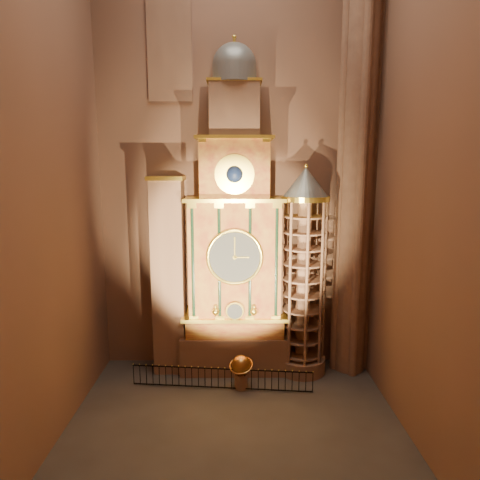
{
  "coord_description": "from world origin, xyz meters",
  "views": [
    {
      "loc": [
        0.06,
        -16.45,
        10.61
      ],
      "look_at": [
        0.25,
        3.0,
        7.32
      ],
      "focal_mm": 32.0,
      "sensor_mm": 36.0,
      "label": 1
    }
  ],
  "objects_px": {
    "iron_railing": "(221,379)",
    "celestial_globe": "(241,369)",
    "stair_turret": "(303,274)",
    "astronomical_clock": "(235,246)",
    "portrait_tower": "(169,275)"
  },
  "relations": [
    {
      "from": "iron_railing",
      "to": "celestial_globe",
      "type": "bearing_deg",
      "value": 5.22
    },
    {
      "from": "stair_turret",
      "to": "iron_railing",
      "type": "height_order",
      "value": "stair_turret"
    },
    {
      "from": "astronomical_clock",
      "to": "portrait_tower",
      "type": "relative_size",
      "value": 1.64
    },
    {
      "from": "portrait_tower",
      "to": "celestial_globe",
      "type": "relative_size",
      "value": 6.08
    },
    {
      "from": "portrait_tower",
      "to": "stair_turret",
      "type": "distance_m",
      "value": 6.91
    },
    {
      "from": "portrait_tower",
      "to": "stair_turret",
      "type": "height_order",
      "value": "stair_turret"
    },
    {
      "from": "stair_turret",
      "to": "celestial_globe",
      "type": "relative_size",
      "value": 6.44
    },
    {
      "from": "astronomical_clock",
      "to": "iron_railing",
      "type": "distance_m",
      "value": 6.53
    },
    {
      "from": "astronomical_clock",
      "to": "portrait_tower",
      "type": "height_order",
      "value": "astronomical_clock"
    },
    {
      "from": "astronomical_clock",
      "to": "celestial_globe",
      "type": "relative_size",
      "value": 9.96
    },
    {
      "from": "celestial_globe",
      "to": "iron_railing",
      "type": "relative_size",
      "value": 0.19
    },
    {
      "from": "portrait_tower",
      "to": "stair_turret",
      "type": "xyz_separation_m",
      "value": [
        6.9,
        -0.28,
        0.12
      ]
    },
    {
      "from": "stair_turret",
      "to": "portrait_tower",
      "type": "bearing_deg",
      "value": 177.67
    },
    {
      "from": "portrait_tower",
      "to": "celestial_globe",
      "type": "distance_m",
      "value": 5.94
    },
    {
      "from": "celestial_globe",
      "to": "iron_railing",
      "type": "distance_m",
      "value": 1.05
    }
  ]
}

